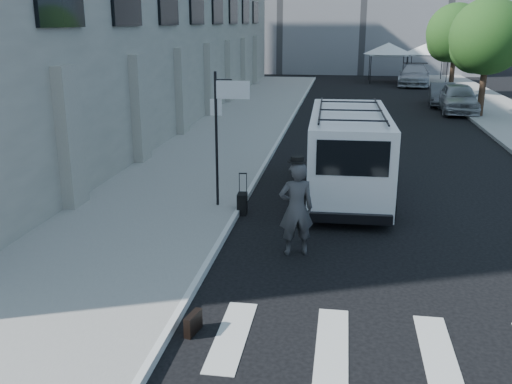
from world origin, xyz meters
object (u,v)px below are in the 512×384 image
(businessman, at_px, (296,209))
(briefcase, at_px, (193,323))
(parked_car_c, at_px, (414,75))
(cargo_van, at_px, (348,152))
(parked_car_b, at_px, (442,94))
(suitcase, at_px, (242,203))
(parked_car_a, at_px, (458,98))

(businessman, relative_size, briefcase, 4.67)
(briefcase, relative_size, parked_car_c, 0.08)
(businessman, bearing_deg, parked_car_c, -116.61)
(cargo_van, bearing_deg, parked_car_b, 72.40)
(cargo_van, bearing_deg, suitcase, -142.12)
(businessman, relative_size, cargo_van, 0.32)
(cargo_van, xyz_separation_m, parked_car_c, (5.15, 30.57, -0.42))
(businessman, distance_m, suitcase, 3.04)
(cargo_van, relative_size, parked_car_a, 1.37)
(parked_car_c, bearing_deg, parked_car_a, -79.19)
(businessman, distance_m, parked_car_c, 35.80)
(businessman, bearing_deg, briefcase, 52.52)
(parked_car_b, bearing_deg, parked_car_a, -76.15)
(briefcase, bearing_deg, parked_car_c, 91.21)
(suitcase, relative_size, parked_car_a, 0.22)
(suitcase, xyz_separation_m, cargo_van, (2.69, 2.21, 0.97))
(suitcase, relative_size, parked_car_b, 0.26)
(businessman, xyz_separation_m, briefcase, (-1.35, -3.53, -0.86))
(businessman, xyz_separation_m, parked_car_c, (6.24, 35.25, -0.20))
(cargo_van, bearing_deg, parked_car_c, 78.95)
(suitcase, bearing_deg, parked_car_c, 73.74)
(parked_car_a, bearing_deg, businessman, -105.86)
(businessman, xyz_separation_m, parked_car_a, (7.09, 21.26, -0.22))
(cargo_van, height_order, parked_car_b, cargo_van)
(businessman, distance_m, cargo_van, 4.81)
(briefcase, xyz_separation_m, parked_car_c, (7.59, 38.78, 0.66))
(briefcase, xyz_separation_m, cargo_van, (2.43, 8.21, 1.08))
(parked_car_b, bearing_deg, businessman, -99.76)
(parked_car_a, distance_m, parked_car_b, 2.85)
(businessman, relative_size, parked_car_a, 0.43)
(cargo_van, distance_m, parked_car_b, 20.19)
(suitcase, bearing_deg, businessman, -59.68)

